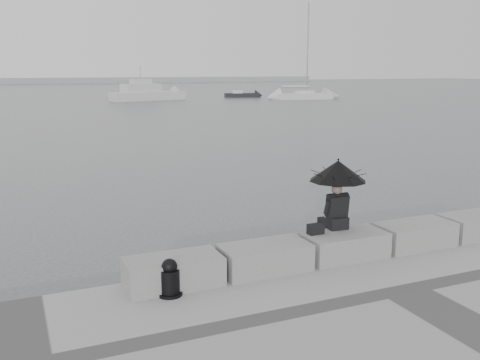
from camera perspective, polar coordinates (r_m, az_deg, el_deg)
name	(u,v)px	position (r m, az deg, el deg)	size (l,w,h in m)	color
ground	(330,274)	(11.11, 9.61, -9.89)	(360.00, 360.00, 0.00)	#45484A
stone_block_far_left	(173,272)	(9.10, -7.12, -9.70)	(1.60, 0.80, 0.50)	slate
stone_block_left	(265,258)	(9.68, 2.68, -8.29)	(1.60, 0.80, 0.50)	slate
stone_block_centre	(345,246)	(10.50, 11.09, -6.88)	(1.60, 0.80, 0.50)	slate
stone_block_right	(414,235)	(11.52, 18.12, -5.58)	(1.60, 0.80, 0.50)	slate
stone_block_far_right	(476,225)	(12.68, 23.90, -4.44)	(1.60, 0.80, 0.50)	slate
seated_person	(338,179)	(10.46, 10.40, 0.11)	(1.11, 1.11, 1.39)	black
bag	(316,229)	(10.25, 8.07, -5.20)	(0.30, 0.17, 0.19)	black
mooring_bollard	(170,280)	(8.74, -7.50, -10.57)	(0.39, 0.39, 0.62)	black
sailboat_right	(303,95)	(74.69, 6.76, 8.95)	(8.04, 3.46, 12.90)	silver
motor_cruiser	(148,93)	(72.83, -9.78, 9.09)	(10.43, 5.14, 4.50)	silver
small_motorboat	(242,95)	(79.54, 0.22, 9.05)	(5.30, 2.71, 1.10)	black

